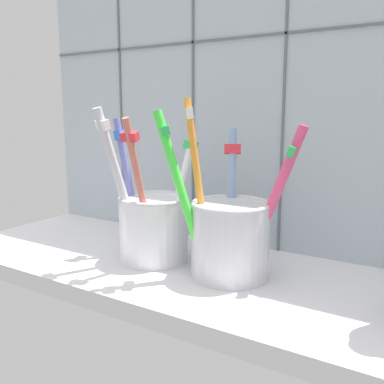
{
  "coord_description": "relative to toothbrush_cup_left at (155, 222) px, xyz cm",
  "views": [
    {
      "loc": [
        24.95,
        -39.56,
        19.41
      ],
      "look_at": [
        0.0,
        0.41,
        10.64
      ],
      "focal_mm": 40.29,
      "sensor_mm": 36.0,
      "label": 1
    }
  ],
  "objects": [
    {
      "name": "counter_slab",
      "position": [
        5.18,
        -0.29,
        -5.49
      ],
      "size": [
        64.0,
        22.0,
        2.0
      ],
      "primitive_type": "cube",
      "color": "silver",
      "rests_on": "ground"
    },
    {
      "name": "tile_wall_back",
      "position": [
        5.18,
        11.71,
        16.01
      ],
      "size": [
        64.0,
        2.2,
        45.0
      ],
      "color": "#B2C1CC",
      "rests_on": "ground"
    },
    {
      "name": "toothbrush_cup_left",
      "position": [
        0.0,
        0.0,
        0.0
      ],
      "size": [
        9.7,
        12.56,
        17.99
      ],
      "color": "white",
      "rests_on": "counter_slab"
    },
    {
      "name": "toothbrush_cup_right",
      "position": [
        10.2,
        0.05,
        0.2
      ],
      "size": [
        14.02,
        11.0,
        18.85
      ],
      "color": "silver",
      "rests_on": "counter_slab"
    }
  ]
}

